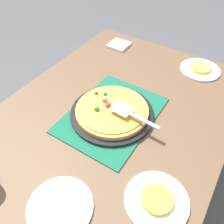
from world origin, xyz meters
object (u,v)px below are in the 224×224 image
plate_side (60,207)px  pizza_server (131,114)px  served_slice_left (201,68)px  pizza_pan (112,113)px  plate_far_right (156,201)px  served_slice_right (157,199)px  napkin_stack (119,45)px  plate_near_left (200,70)px  pizza (112,110)px

plate_side → pizza_server: pizza_server is taller
served_slice_left → pizza_server: 0.59m
pizza_pan → plate_far_right: (-0.26, -0.35, -0.01)m
pizza_pan → served_slice_right: bearing=-127.1°
plate_far_right → plate_side: (-0.19, 0.26, 0.00)m
plate_side → served_slice_left: size_ratio=2.00×
served_slice_left → napkin_stack: bearing=92.1°
plate_near_left → pizza_server: 0.59m
plate_side → served_slice_left: 1.03m
plate_far_right → pizza_server: bearing=44.3°
plate_far_right → served_slice_right: (0.00, 0.00, 0.01)m
plate_side → served_slice_right: size_ratio=2.00×
pizza → napkin_stack: 0.62m
served_slice_right → plate_near_left: bearing=8.0°
napkin_stack → served_slice_left: bearing=-87.9°
pizza_pan → served_slice_left: served_slice_left is taller
napkin_stack → pizza: bearing=-151.6°
plate_near_left → plate_side: size_ratio=1.00×
plate_far_right → napkin_stack: bearing=38.5°
pizza → pizza_server: size_ratio=1.42×
pizza_pan → plate_side: 0.46m
pizza → pizza_server: 0.10m
plate_far_right → plate_side: bearing=126.5°
served_slice_right → served_slice_left: bearing=8.0°
plate_near_left → napkin_stack: 0.53m
plate_far_right → napkin_stack: size_ratio=1.83×
plate_far_right → served_slice_left: bearing=8.0°
pizza_pan → served_slice_right: size_ratio=3.45×
plate_far_right → pizza_server: size_ratio=0.95×
pizza_pan → pizza: size_ratio=1.15×
pizza → pizza_server: pizza_server is taller
plate_near_left → pizza_server: bearing=167.0°
pizza → plate_near_left: bearing=-22.2°
pizza → plate_near_left: pizza is taller
served_slice_right → plate_side: bearing=126.5°
napkin_stack → plate_far_right: bearing=-141.5°
plate_near_left → served_slice_right: bearing=-172.0°
pizza → served_slice_right: bearing=-127.0°
pizza_pan → plate_far_right: pizza_pan is taller
plate_near_left → plate_far_right: bearing=-172.0°
pizza_server → served_slice_left: bearing=-13.0°
plate_near_left → plate_side: same height
pizza_pan → plate_side: pizza_pan is taller
plate_side → plate_far_right: bearing=-53.5°
plate_near_left → plate_far_right: same height
pizza_pan → plate_side: (-0.45, -0.09, -0.01)m
plate_side → pizza_server: size_ratio=0.95×
served_slice_right → napkin_stack: 1.03m
plate_near_left → pizza: bearing=157.8°
plate_far_right → served_slice_right: size_ratio=2.00×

